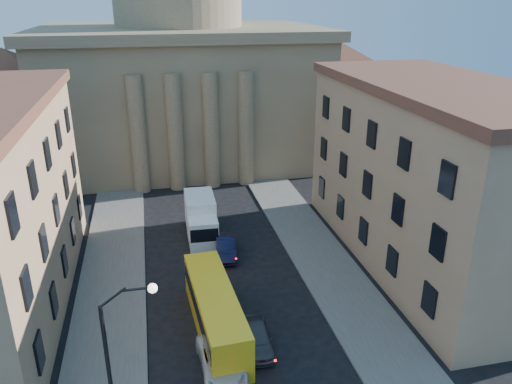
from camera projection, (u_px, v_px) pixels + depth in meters
sidewalk_left at (108, 323)px, 33.58m from camera, size 5.00×60.00×0.15m
sidewalk_right at (346, 293)px, 36.98m from camera, size 5.00×60.00×0.15m
church at (182, 68)px, 64.99m from camera, size 68.02×28.76×36.60m
building_right at (433, 174)px, 39.62m from camera, size 11.60×26.60×14.70m
street_lamp at (119, 355)px, 22.89m from camera, size 2.62×0.44×8.83m
car_left_mid at (221, 361)px, 29.19m from camera, size 2.59×5.34×1.47m
car_right_far at (257, 338)px, 31.13m from camera, size 2.04×4.40×1.46m
car_right_distant at (226, 247)px, 42.33m from camera, size 2.19×4.88×1.56m
city_bus at (215, 310)px, 32.42m from camera, size 3.05×10.84×3.02m
box_truck at (201, 219)px, 45.42m from camera, size 2.75×6.62×3.60m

